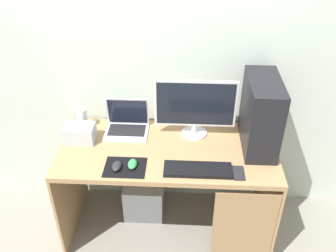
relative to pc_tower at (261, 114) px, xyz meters
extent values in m
plane|color=gray|center=(-0.59, -0.08, -0.99)|extent=(8.00, 8.00, 0.00)
cube|color=beige|center=(-0.59, 0.30, 0.31)|extent=(4.00, 0.04, 2.60)
cube|color=#A37A51|center=(-0.59, -0.08, -0.26)|extent=(1.45, 0.68, 0.03)
cube|color=#A37A51|center=(-1.31, -0.08, -0.63)|extent=(0.02, 0.68, 0.71)
cube|color=#A37A51|center=(0.12, -0.08, -0.63)|extent=(0.02, 0.68, 0.71)
cube|color=#96704B|center=(-0.09, -0.41, -0.60)|extent=(0.40, 0.01, 0.57)
cube|color=black|center=(0.00, 0.00, 0.00)|extent=(0.20, 0.45, 0.48)
cylinder|color=silver|center=(-0.42, 0.10, -0.23)|extent=(0.18, 0.18, 0.01)
cylinder|color=silver|center=(-0.42, 0.10, -0.19)|extent=(0.04, 0.04, 0.07)
cube|color=silver|center=(-0.42, 0.09, 0.01)|extent=(0.55, 0.02, 0.34)
cube|color=black|center=(-0.42, 0.08, 0.01)|extent=(0.52, 0.00, 0.31)
cube|color=silver|center=(-0.90, 0.08, -0.23)|extent=(0.30, 0.23, 0.01)
cube|color=black|center=(-0.90, 0.10, -0.23)|extent=(0.26, 0.15, 0.00)
cube|color=silver|center=(-0.90, 0.18, -0.12)|extent=(0.30, 0.03, 0.22)
cube|color=black|center=(-0.90, 0.17, -0.12)|extent=(0.28, 0.03, 0.20)
cylinder|color=white|center=(-1.22, 0.14, -0.16)|extent=(0.07, 0.07, 0.15)
cube|color=#B7BCC6|center=(-1.20, -0.02, -0.18)|extent=(0.20, 0.14, 0.12)
cube|color=black|center=(-0.40, -0.30, -0.23)|extent=(0.42, 0.14, 0.02)
cube|color=black|center=(-0.85, -0.29, -0.24)|extent=(0.26, 0.20, 0.00)
ellipsoid|color=#338C4C|center=(-0.81, -0.28, -0.22)|extent=(0.06, 0.10, 0.03)
ellipsoid|color=#232326|center=(-0.90, -0.31, -0.22)|extent=(0.06, 0.10, 0.03)
cube|color=#232326|center=(-0.15, -0.31, -0.23)|extent=(0.07, 0.13, 0.01)
cube|color=#B7BCC6|center=(-0.79, 0.07, -0.84)|extent=(0.30, 0.30, 0.30)
camera|label=1|loc=(-0.49, -2.06, 1.27)|focal=39.76mm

